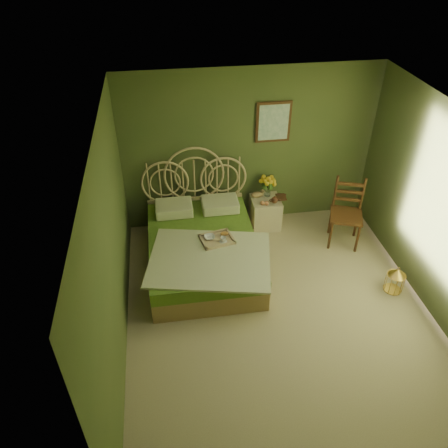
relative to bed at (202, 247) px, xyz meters
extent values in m
plane|color=tan|center=(0.89, -1.16, -0.31)|extent=(4.50, 4.50, 0.00)
plane|color=silver|center=(0.89, -1.16, 2.29)|extent=(4.50, 4.50, 0.00)
plane|color=#51592E|center=(0.89, 1.09, 0.99)|extent=(4.00, 0.00, 4.00)
plane|color=#51592E|center=(-1.11, -1.16, 0.99)|extent=(0.00, 4.50, 4.50)
plane|color=#51592E|center=(2.89, -1.16, 0.99)|extent=(0.00, 4.50, 4.50)
cube|color=#3A1A0F|center=(1.24, 1.06, 1.44)|extent=(0.54, 0.03, 0.64)
cube|color=silver|center=(1.24, 1.05, 1.44)|extent=(0.46, 0.01, 0.56)
cube|color=#A37951|center=(0.00, -0.06, -0.16)|extent=(1.54, 2.06, 0.31)
cube|color=olive|center=(0.00, -0.06, 0.10)|extent=(1.54, 2.06, 0.21)
cube|color=beige|center=(0.05, -0.53, 0.22)|extent=(1.84, 1.55, 0.03)
cube|color=beige|center=(-0.36, 0.66, 0.29)|extent=(0.57, 0.41, 0.16)
cube|color=beige|center=(0.36, 0.66, 0.29)|extent=(0.57, 0.41, 0.16)
cube|color=tan|center=(0.20, -0.16, 0.22)|extent=(0.51, 0.43, 0.04)
ellipsoid|color=#B77A38|center=(0.32, -0.07, 0.27)|extent=(0.12, 0.07, 0.05)
cube|color=beige|center=(1.14, 0.82, -0.06)|extent=(0.47, 0.47, 0.52)
cylinder|color=silver|center=(1.19, 0.93, 0.29)|extent=(0.10, 0.10, 0.18)
ellipsoid|color=#A37951|center=(1.01, 0.91, 0.25)|extent=(0.21, 0.11, 0.10)
sphere|color=#E28658|center=(1.05, 0.68, 0.24)|extent=(0.07, 0.07, 0.07)
sphere|color=#E28658|center=(1.11, 0.66, 0.24)|extent=(0.07, 0.07, 0.07)
cube|color=#3A1A0F|center=(2.27, 0.19, 0.20)|extent=(0.61, 0.61, 0.05)
cylinder|color=#3A1A0F|center=(2.07, -0.02, -0.06)|extent=(0.04, 0.04, 0.51)
cylinder|color=#3A1A0F|center=(2.48, -0.02, -0.06)|extent=(0.04, 0.04, 0.51)
cylinder|color=#3A1A0F|center=(2.07, 0.39, -0.06)|extent=(0.04, 0.04, 0.51)
cylinder|color=#3A1A0F|center=(2.48, 0.39, -0.06)|extent=(0.04, 0.04, 0.51)
cube|color=#3A1A0F|center=(2.27, 0.39, 0.49)|extent=(0.40, 0.18, 0.57)
cylinder|color=#BD8F3C|center=(2.59, -0.96, -0.31)|extent=(0.25, 0.25, 0.01)
cylinder|color=#BD8F3C|center=(2.59, -0.96, -0.18)|extent=(0.25, 0.25, 0.28)
cone|color=#BD8F3C|center=(2.59, -0.96, 0.01)|extent=(0.25, 0.25, 0.10)
imported|color=#381E0F|center=(1.32, 0.84, 0.21)|extent=(0.16, 0.21, 0.02)
imported|color=#472819|center=(1.32, 0.84, 0.23)|extent=(0.21, 0.25, 0.02)
imported|color=white|center=(0.10, -0.11, 0.26)|extent=(0.16, 0.16, 0.04)
imported|color=white|center=(0.28, -0.22, 0.28)|extent=(0.11, 0.11, 0.08)
camera|label=1|loc=(-0.43, -5.00, 4.09)|focal=35.00mm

